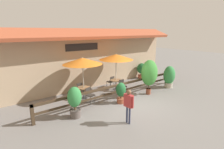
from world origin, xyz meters
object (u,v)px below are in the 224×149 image
Objects in this scene: potted_plant_small_flowering at (149,73)px; potted_plant_entrance_palm at (142,70)px; patio_umbrella_near at (83,61)px; dining_table_near at (84,90)px; chair_middle_wallside at (111,81)px; chair_near_wallside at (79,88)px; dining_table_middle at (116,82)px; potted_plant_corner_fern at (169,76)px; chair_near_streetside at (90,94)px; pedestrian at (129,102)px; chair_middle_streetside at (122,85)px; patio_umbrella_middle at (116,57)px; potted_plant_tall_tropical at (121,92)px; potted_plant_broad_leaf at (75,100)px.

potted_plant_small_flowering is 4.12m from potted_plant_entrance_palm.
potted_plant_entrance_palm is at bearing 9.60° from patio_umbrella_near.
chair_middle_wallside is at bearing 14.63° from dining_table_near.
chair_near_wallside is 2.68m from dining_table_middle.
dining_table_near is 0.60× the size of potted_plant_entrance_palm.
patio_umbrella_near is at bearing 6.06° from chair_middle_wallside.
potted_plant_corner_fern is 2.35m from potted_plant_small_flowering.
chair_near_streetside is 6.61m from potted_plant_entrance_palm.
chair_middle_wallside is at bearing 141.09° from potted_plant_corner_fern.
patio_umbrella_near reaches higher than potted_plant_entrance_palm.
pedestrian is at bearing -89.15° from dining_table_near.
potted_plant_small_flowering is at bearing -47.77° from chair_middle_streetside.
pedestrian is at bearing -141.71° from potted_plant_entrance_palm.
potted_plant_tall_tropical is at bearing -122.97° from patio_umbrella_middle.
chair_middle_wallside is at bearing 110.75° from potted_plant_small_flowering.
potted_plant_corner_fern is 1.31× the size of potted_plant_tall_tropical.
potted_plant_broad_leaf is at bearing -128.90° from patio_umbrella_near.
chair_near_wallside is 2.66m from chair_middle_wallside.
chair_middle_wallside is at bearing -174.15° from potted_plant_entrance_palm.
chair_middle_streetside is at bearing -86.34° from patio_umbrella_middle.
potted_plant_corner_fern is at bearing -75.10° from pedestrian.
chair_middle_streetside is 3.62m from potted_plant_corner_fern.
potted_plant_broad_leaf is 2.56m from pedestrian.
chair_near_streetside is at bearing -164.13° from patio_umbrella_middle.
patio_umbrella_near is at bearing -178.55° from dining_table_middle.
dining_table_middle is at bearing 1.45° from dining_table_near.
patio_umbrella_near reaches higher than dining_table_middle.
potted_plant_tall_tropical is 2.33m from pedestrian.
chair_near_wallside is at bearing -176.41° from potted_plant_entrance_palm.
pedestrian is (0.04, -4.58, 0.56)m from chair_near_wallside.
potted_plant_tall_tropical is (-1.37, -2.66, 0.22)m from chair_middle_wallside.
patio_umbrella_near is at bearing -170.40° from potted_plant_entrance_palm.
chair_near_wallside is at bearing 166.79° from patio_umbrella_middle.
patio_umbrella_near is 1.92× the size of potted_plant_entrance_palm.
patio_umbrella_middle is at bearing 76.82° from chair_middle_wallside.
dining_table_near is 2.62m from dining_table_middle.
pedestrian is at bearing -122.76° from potted_plant_tall_tropical.
dining_table_near is 2.48m from potted_plant_broad_leaf.
patio_umbrella_middle is 3.08× the size of chair_middle_streetside.
patio_umbrella_near is 1.60× the size of potted_plant_corner_fern.
chair_near_streetside is at bearing -164.13° from dining_table_middle.
patio_umbrella_middle is at bearing -164.90° from potted_plant_entrance_palm.
potted_plant_broad_leaf is 5.27m from potted_plant_small_flowering.
dining_table_near is 1.00× the size of dining_table_middle.
potted_plant_small_flowering is at bearing 143.16° from chair_near_wallside.
chair_near_wallside is (0.02, 1.36, 0.00)m from chair_near_streetside.
chair_near_streetside is 1.36m from chair_near_wallside.
chair_near_streetside is 0.32× the size of patio_umbrella_middle.
potted_plant_entrance_palm reaches higher than potted_plant_tall_tropical.
dining_table_middle is 0.66× the size of potted_plant_tall_tropical.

